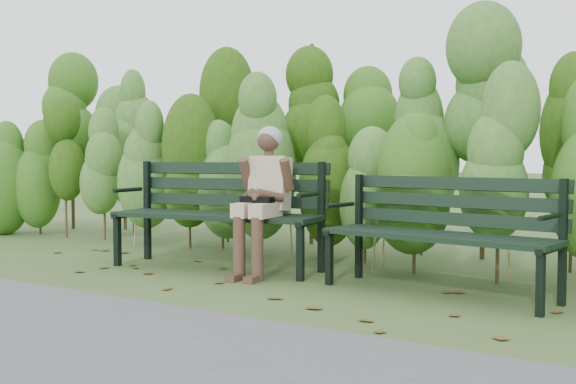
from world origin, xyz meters
The scene contains 7 objects.
ground centered at (0.00, 0.00, 0.00)m, with size 80.00×80.00×0.00m, color #3F4F24.
footpath centered at (0.00, -2.20, 0.01)m, with size 60.00×2.50×0.01m, color #474749.
hedge_band centered at (0.00, 1.86, 1.26)m, with size 11.04×1.67×2.42m.
leaf_litter centered at (-0.45, 0.18, 0.00)m, with size 5.68×2.10×0.01m.
bench_left centered at (-0.89, 0.59, 0.59)m, with size 2.07×0.91×1.00m.
bench_right centered at (1.28, 0.55, 0.53)m, with size 1.85×0.82×0.90m.
seated_woman centered at (-0.33, 0.47, 0.76)m, with size 0.51×0.75×1.32m.
Camera 1 is at (3.02, -4.43, 1.05)m, focal length 42.00 mm.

